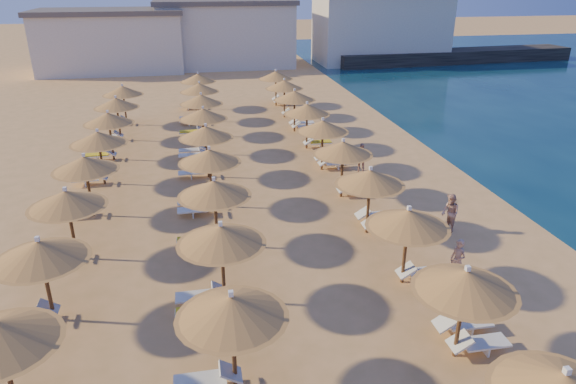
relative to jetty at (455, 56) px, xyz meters
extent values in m
plane|color=#E5A364|center=(-27.54, -43.05, -0.75)|extent=(220.00, 220.00, 0.00)
cube|color=black|center=(0.00, 0.00, 0.00)|extent=(30.21, 6.09, 1.50)
cube|color=silver|center=(-39.87, 1.46, 2.25)|extent=(15.00, 8.00, 6.00)
cube|color=#59514C|center=(-39.87, 1.46, 5.50)|extent=(15.60, 8.48, 0.50)
cube|color=silver|center=(-27.41, 2.64, 2.65)|extent=(15.00, 8.00, 6.80)
cube|color=#59514C|center=(-27.41, 2.64, 6.30)|extent=(15.60, 8.48, 0.50)
cube|color=silver|center=(-8.97, 2.10, 3.05)|extent=(15.00, 8.00, 7.60)
cube|color=white|center=(-25.02, -52.29, 2.09)|extent=(0.12, 0.12, 0.14)
cylinder|color=brown|center=(-25.02, -48.48, 0.45)|extent=(0.12, 0.12, 2.41)
cone|color=#AB6731|center=(-25.02, -48.48, 1.71)|extent=(2.62, 2.62, 0.62)
cone|color=#AB6731|center=(-25.02, -48.48, 1.47)|extent=(2.83, 2.83, 0.12)
cube|color=white|center=(-25.02, -48.48, 2.09)|extent=(0.12, 0.12, 0.14)
cylinder|color=brown|center=(-25.02, -44.67, 0.45)|extent=(0.12, 0.12, 2.41)
cone|color=#AB6731|center=(-25.02, -44.67, 1.71)|extent=(2.62, 2.62, 0.62)
cone|color=#AB6731|center=(-25.02, -44.67, 1.47)|extent=(2.83, 2.83, 0.12)
cube|color=white|center=(-25.02, -44.67, 2.09)|extent=(0.12, 0.12, 0.14)
cylinder|color=brown|center=(-25.02, -40.87, 0.45)|extent=(0.12, 0.12, 2.41)
cone|color=#AB6731|center=(-25.02, -40.87, 1.71)|extent=(2.62, 2.62, 0.62)
cone|color=#AB6731|center=(-25.02, -40.87, 1.47)|extent=(2.83, 2.83, 0.12)
cube|color=white|center=(-25.02, -40.87, 2.09)|extent=(0.12, 0.12, 0.14)
cylinder|color=brown|center=(-25.02, -37.06, 0.45)|extent=(0.12, 0.12, 2.41)
cone|color=#AB6731|center=(-25.02, -37.06, 1.71)|extent=(2.62, 2.62, 0.62)
cone|color=#AB6731|center=(-25.02, -37.06, 1.47)|extent=(2.83, 2.83, 0.12)
cube|color=white|center=(-25.02, -37.06, 2.09)|extent=(0.12, 0.12, 0.14)
cylinder|color=brown|center=(-25.02, -33.25, 0.45)|extent=(0.12, 0.12, 2.41)
cone|color=#AB6731|center=(-25.02, -33.25, 1.71)|extent=(2.62, 2.62, 0.62)
cone|color=#AB6731|center=(-25.02, -33.25, 1.47)|extent=(2.83, 2.83, 0.12)
cube|color=white|center=(-25.02, -33.25, 2.09)|extent=(0.12, 0.12, 0.14)
cylinder|color=brown|center=(-25.02, -29.44, 0.45)|extent=(0.12, 0.12, 2.41)
cone|color=#AB6731|center=(-25.02, -29.44, 1.71)|extent=(2.62, 2.62, 0.62)
cone|color=#AB6731|center=(-25.02, -29.44, 1.47)|extent=(2.83, 2.83, 0.12)
cube|color=white|center=(-25.02, -29.44, 2.09)|extent=(0.12, 0.12, 0.14)
cylinder|color=brown|center=(-25.02, -25.63, 0.45)|extent=(0.12, 0.12, 2.41)
cone|color=#AB6731|center=(-25.02, -25.63, 1.71)|extent=(2.62, 2.62, 0.62)
cone|color=#AB6731|center=(-25.02, -25.63, 1.47)|extent=(2.83, 2.83, 0.12)
cube|color=white|center=(-25.02, -25.63, 2.09)|extent=(0.12, 0.12, 0.14)
cylinder|color=brown|center=(-25.02, -21.82, 0.45)|extent=(0.12, 0.12, 2.41)
cone|color=#AB6731|center=(-25.02, -21.82, 1.71)|extent=(2.62, 2.62, 0.62)
cone|color=#AB6731|center=(-25.02, -21.82, 1.47)|extent=(2.83, 2.83, 0.12)
cube|color=white|center=(-25.02, -21.82, 2.09)|extent=(0.12, 0.12, 0.14)
cylinder|color=brown|center=(-25.02, -18.01, 0.45)|extent=(0.12, 0.12, 2.41)
cone|color=#AB6731|center=(-25.02, -18.01, 1.71)|extent=(2.62, 2.62, 0.62)
cone|color=#AB6731|center=(-25.02, -18.01, 1.47)|extent=(2.83, 2.83, 0.12)
cube|color=white|center=(-25.02, -18.01, 2.09)|extent=(0.12, 0.12, 0.14)
cylinder|color=brown|center=(-31.18, -48.48, 0.45)|extent=(0.12, 0.12, 2.41)
cone|color=#AB6731|center=(-31.18, -48.48, 1.71)|extent=(2.62, 2.62, 0.62)
cone|color=#AB6731|center=(-31.18, -48.48, 1.47)|extent=(2.83, 2.83, 0.12)
cube|color=white|center=(-31.18, -48.48, 2.09)|extent=(0.12, 0.12, 0.14)
cylinder|color=brown|center=(-31.18, -44.67, 0.45)|extent=(0.12, 0.12, 2.41)
cone|color=#AB6731|center=(-31.18, -44.67, 1.71)|extent=(2.62, 2.62, 0.62)
cone|color=#AB6731|center=(-31.18, -44.67, 1.47)|extent=(2.83, 2.83, 0.12)
cube|color=white|center=(-31.18, -44.67, 2.09)|extent=(0.12, 0.12, 0.14)
cylinder|color=brown|center=(-31.18, -40.87, 0.45)|extent=(0.12, 0.12, 2.41)
cone|color=#AB6731|center=(-31.18, -40.87, 1.71)|extent=(2.62, 2.62, 0.62)
cone|color=#AB6731|center=(-31.18, -40.87, 1.47)|extent=(2.83, 2.83, 0.12)
cube|color=white|center=(-31.18, -40.87, 2.09)|extent=(0.12, 0.12, 0.14)
cylinder|color=brown|center=(-31.18, -37.06, 0.45)|extent=(0.12, 0.12, 2.41)
cone|color=#AB6731|center=(-31.18, -37.06, 1.71)|extent=(2.62, 2.62, 0.62)
cone|color=#AB6731|center=(-31.18, -37.06, 1.47)|extent=(2.83, 2.83, 0.12)
cube|color=white|center=(-31.18, -37.06, 2.09)|extent=(0.12, 0.12, 0.14)
cylinder|color=brown|center=(-31.18, -33.25, 0.45)|extent=(0.12, 0.12, 2.41)
cone|color=#AB6731|center=(-31.18, -33.25, 1.71)|extent=(2.62, 2.62, 0.62)
cone|color=#AB6731|center=(-31.18, -33.25, 1.47)|extent=(2.83, 2.83, 0.12)
cube|color=white|center=(-31.18, -33.25, 2.09)|extent=(0.12, 0.12, 0.14)
cylinder|color=brown|center=(-31.18, -29.44, 0.45)|extent=(0.12, 0.12, 2.41)
cone|color=#AB6731|center=(-31.18, -29.44, 1.71)|extent=(2.62, 2.62, 0.62)
cone|color=#AB6731|center=(-31.18, -29.44, 1.47)|extent=(2.83, 2.83, 0.12)
cube|color=white|center=(-31.18, -29.44, 2.09)|extent=(0.12, 0.12, 0.14)
cylinder|color=brown|center=(-31.18, -25.63, 0.45)|extent=(0.12, 0.12, 2.41)
cone|color=#AB6731|center=(-31.18, -25.63, 1.71)|extent=(2.62, 2.62, 0.62)
cone|color=#AB6731|center=(-31.18, -25.63, 1.47)|extent=(2.83, 2.83, 0.12)
cube|color=white|center=(-31.18, -25.63, 2.09)|extent=(0.12, 0.12, 0.14)
cylinder|color=brown|center=(-31.18, -21.82, 0.45)|extent=(0.12, 0.12, 2.41)
cone|color=#AB6731|center=(-31.18, -21.82, 1.71)|extent=(2.62, 2.62, 0.62)
cone|color=#AB6731|center=(-31.18, -21.82, 1.47)|extent=(2.83, 2.83, 0.12)
cube|color=white|center=(-31.18, -21.82, 2.09)|extent=(0.12, 0.12, 0.14)
cylinder|color=brown|center=(-31.18, -18.01, 0.45)|extent=(0.12, 0.12, 2.41)
cone|color=#AB6731|center=(-31.18, -18.01, 1.71)|extent=(2.62, 2.62, 0.62)
cone|color=#AB6731|center=(-31.18, -18.01, 1.47)|extent=(2.83, 2.83, 0.12)
cube|color=white|center=(-31.18, -18.01, 2.09)|extent=(0.12, 0.12, 0.14)
cylinder|color=brown|center=(-36.45, -48.48, 0.45)|extent=(0.12, 0.12, 2.41)
cylinder|color=brown|center=(-36.45, -44.67, 0.45)|extent=(0.12, 0.12, 2.41)
cone|color=#AB6731|center=(-36.45, -44.67, 1.71)|extent=(2.62, 2.62, 0.62)
cone|color=#AB6731|center=(-36.45, -44.67, 1.47)|extent=(2.83, 2.83, 0.12)
cube|color=white|center=(-36.45, -44.67, 2.09)|extent=(0.12, 0.12, 0.14)
cylinder|color=brown|center=(-36.45, -40.87, 0.45)|extent=(0.12, 0.12, 2.41)
cone|color=#AB6731|center=(-36.45, -40.87, 1.71)|extent=(2.62, 2.62, 0.62)
cone|color=#AB6731|center=(-36.45, -40.87, 1.47)|extent=(2.83, 2.83, 0.12)
cube|color=white|center=(-36.45, -40.87, 2.09)|extent=(0.12, 0.12, 0.14)
cylinder|color=brown|center=(-36.45, -37.06, 0.45)|extent=(0.12, 0.12, 2.41)
cone|color=#AB6731|center=(-36.45, -37.06, 1.71)|extent=(2.62, 2.62, 0.62)
cone|color=#AB6731|center=(-36.45, -37.06, 1.47)|extent=(2.83, 2.83, 0.12)
cube|color=white|center=(-36.45, -37.06, 2.09)|extent=(0.12, 0.12, 0.14)
cylinder|color=brown|center=(-36.45, -33.25, 0.45)|extent=(0.12, 0.12, 2.41)
cone|color=#AB6731|center=(-36.45, -33.25, 1.71)|extent=(2.62, 2.62, 0.62)
cone|color=#AB6731|center=(-36.45, -33.25, 1.47)|extent=(2.83, 2.83, 0.12)
cube|color=white|center=(-36.45, -33.25, 2.09)|extent=(0.12, 0.12, 0.14)
cylinder|color=brown|center=(-36.45, -29.44, 0.45)|extent=(0.12, 0.12, 2.41)
cone|color=#AB6731|center=(-36.45, -29.44, 1.71)|extent=(2.62, 2.62, 0.62)
cone|color=#AB6731|center=(-36.45, -29.44, 1.47)|extent=(2.83, 2.83, 0.12)
cube|color=white|center=(-36.45, -29.44, 2.09)|extent=(0.12, 0.12, 0.14)
cylinder|color=brown|center=(-36.45, -25.63, 0.45)|extent=(0.12, 0.12, 2.41)
cone|color=#AB6731|center=(-36.45, -25.63, 1.71)|extent=(2.62, 2.62, 0.62)
cone|color=#AB6731|center=(-36.45, -25.63, 1.47)|extent=(2.83, 2.83, 0.12)
cube|color=white|center=(-36.45, -25.63, 2.09)|extent=(0.12, 0.12, 0.14)
cylinder|color=brown|center=(-36.45, -21.82, 0.45)|extent=(0.12, 0.12, 2.41)
cone|color=#AB6731|center=(-36.45, -21.82, 1.71)|extent=(2.62, 2.62, 0.62)
cone|color=#AB6731|center=(-36.45, -21.82, 1.47)|extent=(2.83, 2.83, 0.12)
cube|color=white|center=(-36.45, -21.82, 2.09)|extent=(0.12, 0.12, 0.14)
cube|color=white|center=(-24.12, -48.48, -0.43)|extent=(1.34, 0.60, 0.06)
cube|color=white|center=(-24.12, -48.48, -0.59)|extent=(0.06, 0.54, 0.32)
cube|color=white|center=(-24.91, -48.48, -0.29)|extent=(0.58, 0.60, 0.40)
cube|color=white|center=(-24.12, -47.58, -0.43)|extent=(1.34, 0.60, 0.06)
cube|color=white|center=(-24.12, -47.58, -0.59)|extent=(0.06, 0.54, 0.32)
cube|color=white|center=(-24.91, -47.58, -0.29)|extent=(0.58, 0.60, 0.40)
cube|color=white|center=(-32.08, -48.48, -0.43)|extent=(1.34, 0.60, 0.06)
cube|color=white|center=(-31.29, -48.48, -0.29)|extent=(0.58, 0.60, 0.40)
cube|color=white|center=(-24.12, -44.67, -0.43)|extent=(1.34, 0.60, 0.06)
cube|color=white|center=(-24.12, -44.67, -0.59)|extent=(0.06, 0.54, 0.32)
cube|color=white|center=(-24.91, -44.67, -0.29)|extent=(0.58, 0.60, 0.40)
cube|color=white|center=(-32.08, -44.67, -0.43)|extent=(1.34, 0.60, 0.06)
cube|color=white|center=(-32.08, -44.67, -0.59)|extent=(0.06, 0.54, 0.32)
cube|color=white|center=(-31.29, -44.67, -0.29)|extent=(0.58, 0.60, 0.40)
cube|color=white|center=(-32.08, -45.57, -0.43)|extent=(1.34, 0.60, 0.06)
cube|color=white|center=(-32.08, -45.57, -0.59)|extent=(0.06, 0.54, 0.32)
cube|color=white|center=(-31.29, -45.57, -0.29)|extent=(0.58, 0.60, 0.40)
cube|color=yellow|center=(-32.08, -45.57, -0.38)|extent=(1.29, 0.55, 0.05)
cube|color=white|center=(-24.12, -40.87, -0.43)|extent=(1.34, 0.60, 0.06)
cube|color=white|center=(-24.12, -40.87, -0.59)|extent=(0.06, 0.54, 0.32)
cube|color=white|center=(-24.91, -40.87, -0.29)|extent=(0.58, 0.60, 0.40)
cube|color=yellow|center=(-24.12, -40.87, -0.38)|extent=(1.29, 0.55, 0.05)
cube|color=white|center=(-24.12, -39.97, -0.43)|extent=(1.34, 0.60, 0.06)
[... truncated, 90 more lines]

